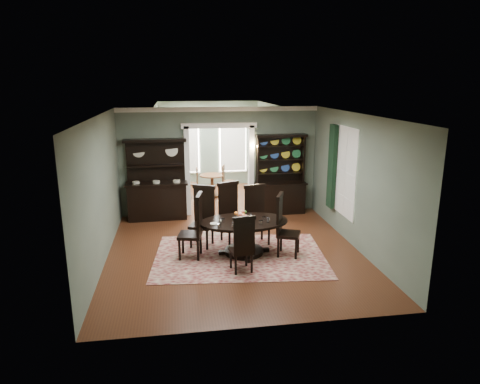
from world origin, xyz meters
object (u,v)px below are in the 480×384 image
Objects in this scene: parlor_table at (212,182)px; dining_table at (244,231)px; sideboard at (157,191)px; welsh_dresser at (280,185)px.

dining_table is at bearing -86.98° from parlor_table.
sideboard reaches higher than dining_table.
welsh_dresser is (3.46, 0.01, 0.05)m from sideboard.
parlor_table is (1.69, 2.04, -0.28)m from sideboard.
welsh_dresser is 2.71m from parlor_table.
welsh_dresser reaches higher than sideboard.
sideboard reaches higher than parlor_table.
parlor_table is at bearing 49.07° from sideboard.
dining_table is at bearing -119.82° from welsh_dresser.
welsh_dresser reaches higher than dining_table.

